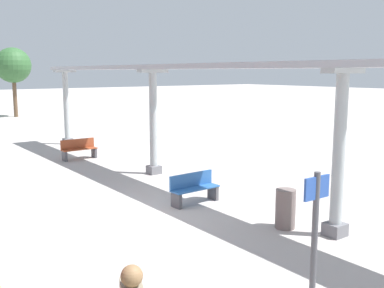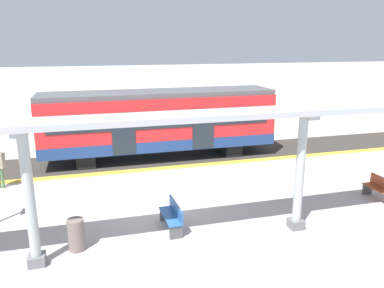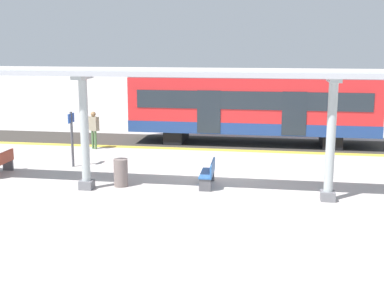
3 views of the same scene
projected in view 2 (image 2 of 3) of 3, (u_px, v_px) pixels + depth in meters
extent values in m
plane|color=#AFA7A2|center=(161.00, 199.00, 14.46)|extent=(176.00, 176.00, 0.00)
cube|color=gold|center=(147.00, 170.00, 17.83)|extent=(0.50, 30.83, 0.01)
cube|color=#38332D|center=(141.00, 158.00, 19.56)|extent=(3.20, 42.83, 0.01)
cube|color=red|center=(159.00, 121.00, 19.31)|extent=(2.60, 11.74, 2.60)
cube|color=navy|center=(160.00, 140.00, 19.58)|extent=(2.63, 11.76, 0.55)
cube|color=#515156|center=(159.00, 93.00, 18.94)|extent=(2.39, 11.74, 0.24)
cube|color=#1E262D|center=(164.00, 120.00, 18.01)|extent=(0.03, 10.80, 0.84)
cube|color=#1E262D|center=(124.00, 134.00, 17.64)|extent=(0.04, 1.10, 2.00)
cube|color=#1E262D|center=(203.00, 129.00, 18.65)|extent=(0.04, 1.10, 2.00)
cube|color=black|center=(227.00, 146.00, 20.70)|extent=(2.21, 0.90, 0.64)
cube|color=black|center=(86.00, 157.00, 18.76)|extent=(2.21, 0.90, 0.64)
cube|color=slate|center=(37.00, 260.00, 10.18)|extent=(0.44, 0.44, 0.30)
cylinder|color=#A2AAAB|center=(29.00, 197.00, 9.70)|extent=(0.28, 0.28, 3.38)
cube|color=#A2AAAB|center=(21.00, 131.00, 9.24)|extent=(1.10, 0.36, 0.12)
cube|color=slate|center=(296.00, 224.00, 12.21)|extent=(0.44, 0.44, 0.30)
cylinder|color=#A2AAAB|center=(300.00, 170.00, 11.73)|extent=(0.28, 0.28, 3.38)
cube|color=#A2AAAB|center=(304.00, 115.00, 11.27)|extent=(1.10, 0.36, 0.12)
cube|color=#A8AAB2|center=(188.00, 116.00, 10.30)|extent=(1.20, 24.95, 0.16)
cube|color=#27599A|center=(170.00, 216.00, 12.09)|extent=(1.51, 0.49, 0.04)
cube|color=#27599A|center=(176.00, 209.00, 12.09)|extent=(1.50, 0.11, 0.40)
cube|color=#4C4C51|center=(176.00, 232.00, 11.54)|extent=(0.11, 0.40, 0.42)
cube|color=#4C4C51|center=(166.00, 214.00, 12.77)|extent=(0.11, 0.40, 0.42)
cube|color=brown|center=(380.00, 190.00, 14.26)|extent=(1.50, 0.46, 0.04)
cube|color=#4C4C51|center=(367.00, 189.00, 14.94)|extent=(0.10, 0.40, 0.42)
cylinder|color=#70615D|center=(76.00, 235.00, 10.85)|extent=(0.48, 0.48, 0.95)
cylinder|color=#496F3F|center=(3.00, 178.00, 15.50)|extent=(0.11, 0.11, 0.87)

